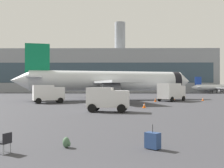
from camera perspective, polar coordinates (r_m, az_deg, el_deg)
The scene contains 13 objects.
airplane_at_gate at distance 54.35m, azimuth -0.87°, elevation 0.60°, with size 35.32×32.16×10.50m.
airplane_taxiing at distance 106.23m, azimuth 20.69°, elevation -0.68°, with size 19.77×17.96×5.84m.
service_truck at distance 45.44m, azimuth -12.92°, elevation -1.81°, with size 5.27×3.93×2.90m.
fuel_truck at distance 50.92m, azimuth 12.04°, elevation -1.46°, with size 5.72×6.12×3.20m.
cargo_van at distance 29.78m, azimuth -0.93°, elevation -2.94°, with size 4.63×2.84×2.60m.
safety_cone_near at distance 53.73m, azimuth 18.05°, elevation -2.97°, with size 0.44×0.44×0.60m.
safety_cone_mid at distance 48.62m, azimuth 8.84°, elevation -3.23°, with size 0.44×0.44×0.66m.
safety_cone_far at distance 35.10m, azimuth 6.59°, elevation -4.33°, with size 0.44×0.44×0.71m.
safety_cone_outer at distance 57.17m, azimuth 12.50°, elevation -2.70°, with size 0.44×0.44×0.82m.
rolling_suitcase at distance 12.75m, azimuth 8.30°, elevation -11.33°, with size 0.74×0.72×1.10m.
traveller_backpack at distance 13.12m, azimuth -9.28°, elevation -11.72°, with size 0.36×0.40×0.48m.
gate_chair at distance 12.69m, azimuth -21.02°, elevation -10.88°, with size 0.64×0.64×0.86m.
terminal_building at distance 116.93m, azimuth -4.14°, elevation 2.59°, with size 99.85×18.78×29.14m.
Camera 1 is at (-0.15, -5.98, 2.84)m, focal length 44.77 mm.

